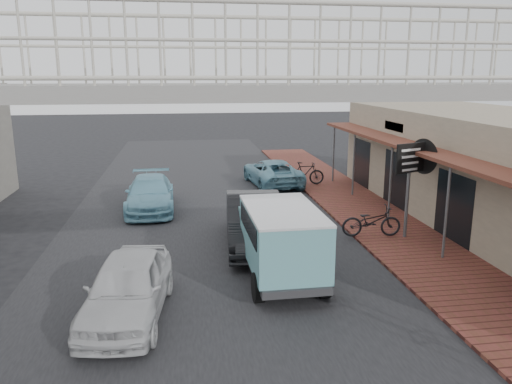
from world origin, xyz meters
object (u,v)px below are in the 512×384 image
object	(u,v)px
dark_sedan	(254,221)
angkot_curb	(272,172)
angkot_van	(281,233)
angkot_far	(150,194)
motorcycle_far	(305,173)
arrow_sign	(428,157)
white_hatchback	(128,287)
motorcycle_near	(371,221)

from	to	relation	value
dark_sedan	angkot_curb	bearing A→B (deg)	80.21
angkot_curb	angkot_van	xyz separation A→B (m)	(-1.89, -11.53, 0.63)
angkot_far	motorcycle_far	bearing A→B (deg)	22.97
angkot_van	arrow_sign	bearing A→B (deg)	26.67
motorcycle_far	angkot_far	bearing A→B (deg)	117.19
dark_sedan	arrow_sign	bearing A→B (deg)	5.08
dark_sedan	arrow_sign	world-z (taller)	arrow_sign
white_hatchback	motorcycle_far	xyz separation A→B (m)	(7.25, 12.57, -0.05)
white_hatchback	motorcycle_far	world-z (taller)	white_hatchback
angkot_curb	angkot_far	size ratio (longest dim) A/B	1.01
white_hatchback	angkot_far	world-z (taller)	white_hatchback
angkot_van	motorcycle_far	bearing A→B (deg)	72.03
angkot_van	motorcycle_near	distance (m)	4.63
angkot_far	motorcycle_near	world-z (taller)	angkot_far
dark_sedan	angkot_far	world-z (taller)	dark_sedan
motorcycle_far	arrow_sign	bearing A→B (deg)	-162.44
white_hatchback	motorcycle_near	bearing A→B (deg)	36.99
motorcycle_near	arrow_sign	world-z (taller)	arrow_sign
angkot_far	arrow_sign	xyz separation A→B (m)	(9.36, -4.83, 2.06)
white_hatchback	dark_sedan	world-z (taller)	dark_sedan
dark_sedan	motorcycle_near	world-z (taller)	dark_sedan
white_hatchback	dark_sedan	xyz separation A→B (m)	(3.53, 4.40, 0.11)
motorcycle_far	arrow_sign	size ratio (longest dim) A/B	0.57
white_hatchback	arrow_sign	bearing A→B (deg)	32.06
white_hatchback	arrow_sign	distance (m)	10.56
angkot_curb	motorcycle_near	size ratio (longest dim) A/B	2.35
arrow_sign	motorcycle_near	bearing A→B (deg)	159.50
angkot_far	white_hatchback	bearing A→B (deg)	-91.00
dark_sedan	motorcycle_near	size ratio (longest dim) A/B	2.51
angkot_curb	motorcycle_far	xyz separation A→B (m)	(1.53, -0.60, 0.02)
dark_sedan	angkot_curb	size ratio (longest dim) A/B	1.07
angkot_van	motorcycle_far	distance (m)	11.47
white_hatchback	angkot_curb	bearing A→B (deg)	72.93
angkot_van	angkot_far	bearing A→B (deg)	116.07
motorcycle_far	dark_sedan	bearing A→B (deg)	158.59
angkot_far	motorcycle_far	size ratio (longest dim) A/B	2.46
angkot_curb	angkot_far	bearing A→B (deg)	27.60
angkot_curb	angkot_van	size ratio (longest dim) A/B	1.12
dark_sedan	arrow_sign	distance (m)	6.12
white_hatchback	angkot_far	bearing A→B (deg)	96.55
angkot_curb	angkot_van	distance (m)	11.71
white_hatchback	angkot_far	size ratio (longest dim) A/B	0.90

